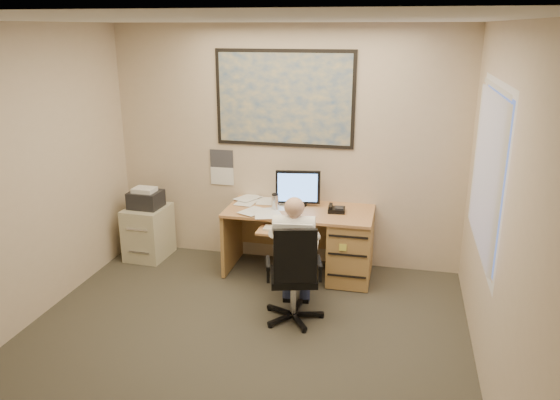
% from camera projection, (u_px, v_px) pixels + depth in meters
% --- Properties ---
extents(room_shell, '(4.00, 4.50, 2.70)m').
position_uv_depth(room_shell, '(221.00, 210.00, 4.07)').
color(room_shell, '#37342B').
rests_on(room_shell, ground).
extents(desk, '(1.60, 0.97, 1.14)m').
position_uv_depth(desk, '(329.00, 238.00, 5.99)').
color(desk, tan).
rests_on(desk, ground).
extents(world_map, '(1.56, 0.03, 1.06)m').
position_uv_depth(world_map, '(284.00, 99.00, 5.98)').
color(world_map, '#1E4C93').
rests_on(world_map, room_shell).
extents(wall_calendar, '(0.28, 0.01, 0.42)m').
position_uv_depth(wall_calendar, '(222.00, 167.00, 6.40)').
color(wall_calendar, white).
rests_on(wall_calendar, room_shell).
extents(window_blinds, '(0.06, 1.40, 1.30)m').
position_uv_depth(window_blinds, '(488.00, 172.00, 4.34)').
color(window_blinds, beige).
rests_on(window_blinds, room_shell).
extents(filing_cabinet, '(0.47, 0.55, 0.87)m').
position_uv_depth(filing_cabinet, '(148.00, 227.00, 6.51)').
color(filing_cabinet, beige).
rests_on(filing_cabinet, ground).
extents(office_chair, '(0.72, 0.72, 0.98)m').
position_uv_depth(office_chair, '(291.00, 293.00, 5.08)').
color(office_chair, black).
rests_on(office_chair, ground).
extents(person, '(0.56, 0.75, 1.20)m').
position_uv_depth(person, '(294.00, 259.00, 5.06)').
color(person, white).
rests_on(person, office_chair).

